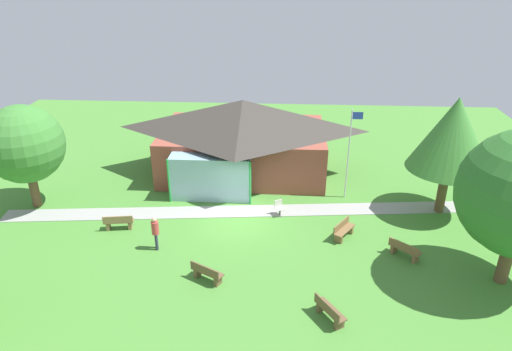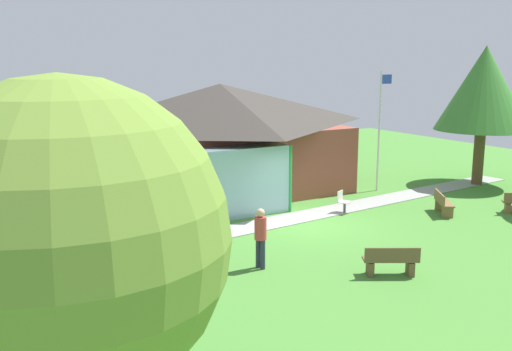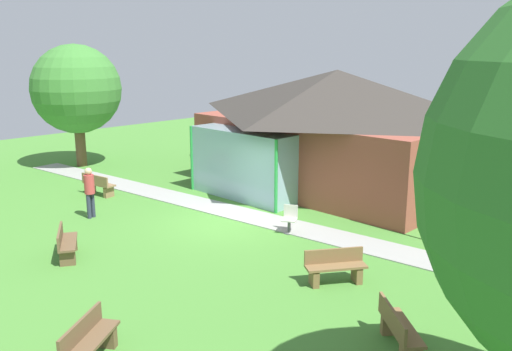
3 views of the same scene
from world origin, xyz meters
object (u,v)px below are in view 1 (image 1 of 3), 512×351
Objects in this scene: tree_west_hedge at (24,144)px; bench_front_center at (207,273)px; flagpole at (349,150)px; pavilion at (242,136)px; patio_chair_lawn_spare at (279,208)px; bench_mid_left at (119,222)px; bench_mid_right at (343,230)px; bench_lawn_far_right at (404,250)px; tree_east_hedge at (453,134)px; bench_front_right at (329,311)px; visitor_strolling_lawn at (155,230)px.

bench_front_center is at bearing -29.88° from tree_west_hedge.
flagpole is 17.57m from tree_west_hedge.
patio_chair_lawn_spare is (2.49, -5.46, -2.07)m from pavilion.
bench_mid_right is at bearing -9.08° from bench_mid_left.
bench_front_center is at bearing -92.70° from pavilion.
bench_lawn_far_right is at bearing 120.56° from patio_chair_lawn_spare.
tree_east_hedge is (16.95, 2.92, 4.09)m from bench_mid_left.
bench_lawn_far_right is 6.86m from patio_chair_lawn_spare.
bench_mid_right and bench_front_right have the same top height.
tree_east_hedge reaches higher than bench_mid_left.
bench_front_right is (-3.81, -4.37, 0.00)m from bench_lawn_far_right.
tree_east_hedge reaches higher than bench_front_center.
visitor_strolling_lawn is (-9.01, -1.58, 0.62)m from bench_mid_right.
bench_mid_right is at bearing 84.09° from visitor_strolling_lawn.
flagpole reaches higher than bench_mid_right.
tree_west_hedge reaches higher than pavilion.
flagpole is 3.49× the size of bench_front_center.
tree_east_hedge reaches higher than pavilion.
tree_east_hedge reaches higher than flagpole.
tree_east_hedge is (2.92, 4.53, 4.09)m from bench_lawn_far_right.
patio_chair_lawn_spare reaches higher than bench_front_right.
tree_west_hedge is 0.90× the size of tree_east_hedge.
tree_west_hedge is (-17.43, -2.12, 0.76)m from flagpole.
bench_lawn_far_right is 9.16m from bench_front_center.
bench_lawn_far_right is at bearing -11.05° from tree_west_hedge.
bench_front_center is 14.22m from tree_east_hedge.
bench_front_right is (-1.18, -5.94, 0.00)m from bench_mid_right.
tree_east_hedge is (8.77, 0.95, 4.08)m from patio_chair_lawn_spare.
pavilion is at bearing -93.45° from patio_chair_lawn_spare.
visitor_strolling_lawn reaches higher than patio_chair_lawn_spare.
bench_lawn_far_right is 0.95× the size of bench_mid_right.
bench_mid_left is 11.84m from bench_front_right.
patio_chair_lawn_spare is 6.85m from visitor_strolling_lawn.
visitor_strolling_lawn reaches higher than bench_lawn_far_right.
visitor_strolling_lawn is at bearing -148.36° from flagpole.
visitor_strolling_lawn is (-5.80, -3.59, 0.61)m from patio_chair_lawn_spare.
tree_west_hedge is at bearing -28.87° from patio_chair_lawn_spare.
visitor_strolling_lawn reaches higher than bench_mid_right.
bench_front_center is at bearing -124.33° from bench_lawn_far_right.
flagpole is (6.30, -3.12, 0.46)m from pavilion.
bench_front_center is 1.02× the size of bench_front_right.
patio_chair_lawn_spare is at bearing -148.57° from flagpole.
bench_front_right is (-1.78, -10.28, -2.54)m from flagpole.
bench_mid_right is 1.73× the size of patio_chair_lawn_spare.
bench_front_center is (-8.87, -2.28, 0.00)m from bench_lawn_far_right.
pavilion is at bearing 25.22° from tree_west_hedge.
patio_chair_lawn_spare is at bearing 105.92° from visitor_strolling_lawn.
pavilion is 12.29m from tree_east_hedge.
visitor_strolling_lawn is at bearing -45.61° from bench_mid_right.
pavilion is 11.52m from bench_front_center.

